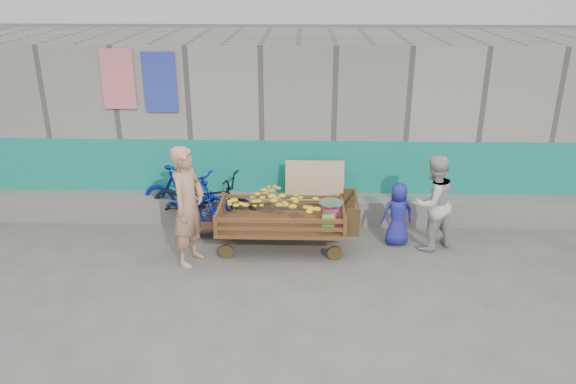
{
  "coord_description": "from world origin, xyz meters",
  "views": [
    {
      "loc": [
        0.11,
        -6.72,
        4.17
      ],
      "look_at": [
        -0.13,
        1.2,
        1.0
      ],
      "focal_mm": 35.0,
      "sensor_mm": 36.0,
      "label": 1
    }
  ],
  "objects_px": {
    "banana_cart": "(279,212)",
    "bicycle_dark": "(204,200)",
    "bench": "(210,229)",
    "bicycle_blue": "(186,198)",
    "child": "(398,214)",
    "woman": "(432,203)",
    "vendor_man": "(188,206)"
  },
  "relations": [
    {
      "from": "bench",
      "to": "vendor_man",
      "type": "height_order",
      "value": "vendor_man"
    },
    {
      "from": "bench",
      "to": "bicycle_blue",
      "type": "relative_size",
      "value": 0.5
    },
    {
      "from": "vendor_man",
      "to": "woman",
      "type": "bearing_deg",
      "value": -61.8
    },
    {
      "from": "vendor_man",
      "to": "bicycle_dark",
      "type": "relative_size",
      "value": 0.96
    },
    {
      "from": "banana_cart",
      "to": "bicycle_dark",
      "type": "bearing_deg",
      "value": 151.23
    },
    {
      "from": "vendor_man",
      "to": "child",
      "type": "xyz_separation_m",
      "value": [
        3.2,
        0.71,
        -0.4
      ]
    },
    {
      "from": "bicycle_dark",
      "to": "bicycle_blue",
      "type": "height_order",
      "value": "bicycle_blue"
    },
    {
      "from": "woman",
      "to": "bicycle_dark",
      "type": "xyz_separation_m",
      "value": [
        -3.7,
        0.64,
        -0.27
      ]
    },
    {
      "from": "child",
      "to": "banana_cart",
      "type": "bearing_deg",
      "value": -2.77
    },
    {
      "from": "bench",
      "to": "banana_cart",
      "type": "bearing_deg",
      "value": -16.02
    },
    {
      "from": "banana_cart",
      "to": "woman",
      "type": "height_order",
      "value": "woman"
    },
    {
      "from": "bench",
      "to": "child",
      "type": "distance_m",
      "value": 3.07
    },
    {
      "from": "banana_cart",
      "to": "bench",
      "type": "bearing_deg",
      "value": 163.98
    },
    {
      "from": "bench",
      "to": "bicycle_dark",
      "type": "relative_size",
      "value": 0.47
    },
    {
      "from": "vendor_man",
      "to": "bicycle_dark",
      "type": "distance_m",
      "value": 1.29
    },
    {
      "from": "bench",
      "to": "bicycle_dark",
      "type": "distance_m",
      "value": 0.54
    },
    {
      "from": "woman",
      "to": "bicycle_blue",
      "type": "height_order",
      "value": "woman"
    },
    {
      "from": "banana_cart",
      "to": "bicycle_dark",
      "type": "distance_m",
      "value": 1.5
    },
    {
      "from": "child",
      "to": "bicycle_blue",
      "type": "xyz_separation_m",
      "value": [
        -3.5,
        0.54,
        0.02
      ]
    },
    {
      "from": "bench",
      "to": "child",
      "type": "bearing_deg",
      "value": -2.36
    },
    {
      "from": "banana_cart",
      "to": "child",
      "type": "relative_size",
      "value": 2.1
    },
    {
      "from": "woman",
      "to": "bicycle_blue",
      "type": "bearing_deg",
      "value": -38.96
    },
    {
      "from": "child",
      "to": "bicycle_dark",
      "type": "relative_size",
      "value": 0.54
    },
    {
      "from": "woman",
      "to": "banana_cart",
      "type": "bearing_deg",
      "value": -27.53
    },
    {
      "from": "bicycle_blue",
      "to": "bench",
      "type": "bearing_deg",
      "value": -109.95
    },
    {
      "from": "child",
      "to": "bench",
      "type": "bearing_deg",
      "value": -11.37
    },
    {
      "from": "vendor_man",
      "to": "bicycle_blue",
      "type": "distance_m",
      "value": 1.34
    },
    {
      "from": "bicycle_dark",
      "to": "bicycle_blue",
      "type": "bearing_deg",
      "value": 98.67
    },
    {
      "from": "banana_cart",
      "to": "child",
      "type": "bearing_deg",
      "value": 6.24
    },
    {
      "from": "bench",
      "to": "bicycle_blue",
      "type": "xyz_separation_m",
      "value": [
        -0.45,
        0.41,
        0.37
      ]
    },
    {
      "from": "banana_cart",
      "to": "woman",
      "type": "xyz_separation_m",
      "value": [
        2.39,
        0.09,
        0.14
      ]
    },
    {
      "from": "bicycle_dark",
      "to": "bicycle_blue",
      "type": "relative_size",
      "value": 1.07
    }
  ]
}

